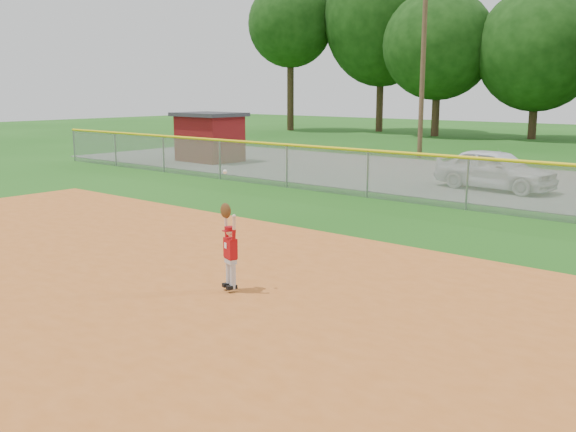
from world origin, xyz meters
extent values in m
plane|color=#1B5112|center=(0.00, 0.00, 0.00)|extent=(120.00, 120.00, 0.00)
cube|color=#B85C21|center=(0.00, -3.00, 0.02)|extent=(24.00, 16.00, 0.04)
cube|color=slate|center=(0.00, 16.00, 0.01)|extent=(44.00, 10.00, 0.03)
imported|color=white|center=(-0.85, 14.06, 0.72)|extent=(4.21, 2.02, 1.39)
cube|color=#5F0D0E|center=(-14.78, 13.97, 1.07)|extent=(2.81, 2.14, 2.15)
cube|color=#333338|center=(-14.78, 13.97, 2.23)|extent=(3.16, 2.49, 0.17)
cube|color=gray|center=(0.00, 10.00, 0.75)|extent=(40.00, 0.03, 1.50)
cylinder|color=yellow|center=(0.00, 10.00, 1.50)|extent=(40.00, 0.10, 0.10)
cylinder|color=gray|center=(-20.00, 10.00, 0.75)|extent=(0.06, 0.06, 1.50)
cylinder|color=gray|center=(-16.67, 10.00, 0.75)|extent=(0.06, 0.06, 1.50)
cylinder|color=gray|center=(-13.33, 10.00, 0.75)|extent=(0.06, 0.06, 1.50)
cylinder|color=gray|center=(-10.00, 10.00, 0.75)|extent=(0.06, 0.06, 1.50)
cylinder|color=gray|center=(-6.67, 10.00, 0.75)|extent=(0.06, 0.06, 1.50)
cylinder|color=gray|center=(-3.33, 10.00, 0.75)|extent=(0.06, 0.06, 1.50)
cylinder|color=gray|center=(0.00, 10.00, 0.75)|extent=(0.06, 0.06, 1.50)
cylinder|color=#4C3823|center=(-8.00, 22.00, 4.50)|extent=(0.24, 0.24, 9.00)
cylinder|color=#422D1C|center=(-27.25, 35.02, 2.93)|extent=(0.56, 0.56, 5.87)
ellipsoid|color=#193F0F|center=(-27.25, 35.02, 8.67)|extent=(6.95, 6.95, 7.05)
cylinder|color=#422D1C|center=(-20.61, 38.40, 3.05)|extent=(0.56, 0.56, 6.10)
ellipsoid|color=#193F0F|center=(-20.61, 38.40, 9.01)|extent=(9.19, 9.19, 10.85)
cylinder|color=#422D1C|center=(-14.62, 36.53, 2.22)|extent=(0.56, 0.56, 4.43)
ellipsoid|color=#193F0F|center=(-14.62, 36.53, 6.55)|extent=(8.01, 8.01, 7.88)
cylinder|color=#422D1C|center=(-8.07, 38.17, 2.05)|extent=(0.56, 0.56, 4.11)
ellipsoid|color=#193F0F|center=(-8.07, 38.17, 6.07)|extent=(8.19, 8.19, 8.39)
cylinder|color=silver|center=(0.15, 0.33, 0.32)|extent=(0.12, 0.12, 0.44)
cylinder|color=silver|center=(0.30, 0.28, 0.32)|extent=(0.12, 0.12, 0.44)
cube|color=black|center=(0.14, 0.31, 0.13)|extent=(0.14, 0.20, 0.06)
cube|color=black|center=(0.29, 0.26, 0.13)|extent=(0.14, 0.20, 0.06)
cube|color=silver|center=(0.23, 0.31, 0.56)|extent=(0.26, 0.19, 0.09)
cube|color=maroon|center=(0.23, 0.31, 0.62)|extent=(0.27, 0.20, 0.04)
cube|color=#A30B10|center=(0.23, 0.31, 0.78)|extent=(0.30, 0.22, 0.33)
cube|color=white|center=(0.17, 0.25, 0.83)|extent=(0.08, 0.03, 0.10)
sphere|color=beige|center=(0.23, 0.31, 1.07)|extent=(0.19, 0.19, 0.15)
cylinder|color=maroon|center=(0.23, 0.31, 1.11)|extent=(0.20, 0.20, 0.07)
cube|color=maroon|center=(0.20, 0.23, 1.08)|extent=(0.14, 0.12, 0.01)
cylinder|color=#A30B10|center=(0.10, 0.36, 1.04)|extent=(0.10, 0.09, 0.18)
cylinder|color=beige|center=(0.08, 0.36, 1.22)|extent=(0.08, 0.07, 0.20)
ellipsoid|color=#4C2D14|center=(0.08, 0.36, 1.39)|extent=(0.25, 0.17, 0.26)
sphere|color=white|center=(0.08, 0.36, 2.05)|extent=(0.09, 0.09, 0.07)
cylinder|color=#A30B10|center=(0.36, 0.26, 1.04)|extent=(0.10, 0.09, 0.18)
cylinder|color=beige|center=(0.38, 0.26, 1.22)|extent=(0.08, 0.07, 0.20)
sphere|color=beige|center=(0.38, 0.26, 1.35)|extent=(0.09, 0.09, 0.07)
camera|label=1|loc=(7.62, -7.04, 3.38)|focal=40.00mm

